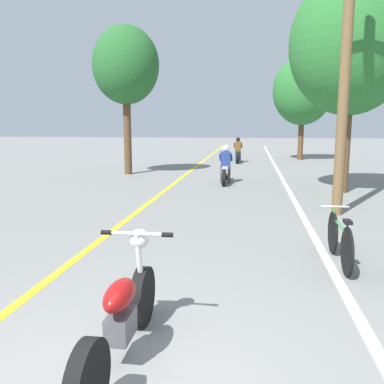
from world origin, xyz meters
The scene contains 10 objects.
lane_stripe_center centered at (-1.70, 12.51, 0.00)m, with size 0.14×48.00×0.01m, color yellow.
lane_stripe_edge centered at (2.26, 12.51, 0.00)m, with size 0.14×48.00×0.01m, color white.
utility_pole centered at (3.07, 7.12, 3.69)m, with size 1.10×0.24×7.19m.
roadside_tree_right_near centered at (3.89, 10.46, 4.45)m, with size 3.64×3.28×6.56m.
roadside_tree_right_far centered at (3.92, 22.23, 4.02)m, with size 3.46×3.11×6.02m.
roadside_tree_left centered at (-4.17, 14.02, 4.46)m, with size 2.76×2.48×6.09m.
motorcycle_foreground centered at (-0.08, 0.56, 0.44)m, with size 0.73×2.12×1.08m.
motorcycle_rider_lead centered at (0.12, 11.93, 0.53)m, with size 0.50×2.12×1.38m.
motorcycle_rider_far centered at (0.29, 19.95, 0.53)m, with size 0.50×2.03×1.39m.
bicycle_parked centered at (2.40, 3.57, 0.37)m, with size 0.44×1.74×0.81m.
Camera 1 is at (1.03, -2.71, 2.13)m, focal length 38.00 mm.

